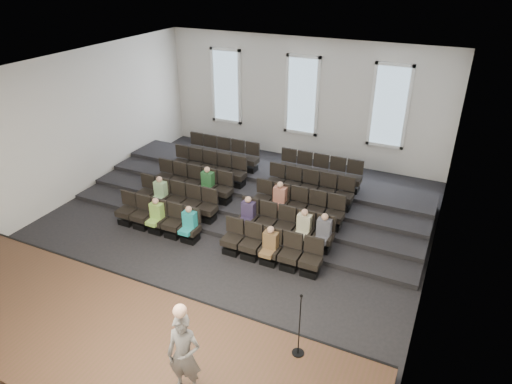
# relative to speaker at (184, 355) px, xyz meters

# --- Properties ---
(ground) EXTENTS (14.00, 14.00, 0.00)m
(ground) POSITION_rel_speaker_xyz_m (-2.39, 5.52, -1.38)
(ground) COLOR black
(ground) RESTS_ON ground
(ceiling) EXTENTS (12.00, 14.00, 0.02)m
(ceiling) POSITION_rel_speaker_xyz_m (-2.39, 5.52, 3.63)
(ceiling) COLOR white
(ceiling) RESTS_ON ground
(wall_back) EXTENTS (12.00, 0.04, 5.00)m
(wall_back) POSITION_rel_speaker_xyz_m (-2.39, 12.54, 1.12)
(wall_back) COLOR silver
(wall_back) RESTS_ON ground
(wall_front) EXTENTS (12.00, 0.04, 5.00)m
(wall_front) POSITION_rel_speaker_xyz_m (-2.39, -1.50, 1.12)
(wall_front) COLOR silver
(wall_front) RESTS_ON ground
(wall_left) EXTENTS (0.04, 14.00, 5.00)m
(wall_left) POSITION_rel_speaker_xyz_m (-8.41, 5.52, 1.12)
(wall_left) COLOR silver
(wall_left) RESTS_ON ground
(wall_right) EXTENTS (0.04, 14.00, 5.00)m
(wall_right) POSITION_rel_speaker_xyz_m (3.63, 5.52, 1.12)
(wall_right) COLOR silver
(wall_right) RESTS_ON ground
(stage) EXTENTS (11.80, 3.60, 0.50)m
(stage) POSITION_rel_speaker_xyz_m (-2.39, 0.42, -1.13)
(stage) COLOR #442A1D
(stage) RESTS_ON ground
(stage_lip) EXTENTS (11.80, 0.06, 0.52)m
(stage_lip) POSITION_rel_speaker_xyz_m (-2.39, 2.19, -1.13)
(stage_lip) COLOR black
(stage_lip) RESTS_ON ground
(risers) EXTENTS (11.80, 4.80, 0.60)m
(risers) POSITION_rel_speaker_xyz_m (-2.39, 8.69, -1.18)
(risers) COLOR black
(risers) RESTS_ON ground
(seating_rows) EXTENTS (6.80, 4.70, 1.67)m
(seating_rows) POSITION_rel_speaker_xyz_m (-2.39, 7.06, -0.70)
(seating_rows) COLOR black
(seating_rows) RESTS_ON ground
(windows) EXTENTS (8.44, 0.10, 3.24)m
(windows) POSITION_rel_speaker_xyz_m (-2.39, 12.47, 1.32)
(windows) COLOR white
(windows) RESTS_ON wall_back
(audience) EXTENTS (6.05, 2.64, 1.10)m
(audience) POSITION_rel_speaker_xyz_m (-2.04, 5.85, -0.57)
(audience) COLOR #86BA4A
(audience) RESTS_ON seating_rows
(speaker) EXTENTS (0.71, 0.53, 1.76)m
(speaker) POSITION_rel_speaker_xyz_m (0.00, 0.00, 0.00)
(speaker) COLOR #605C5B
(speaker) RESTS_ON stage
(mic_stand) EXTENTS (0.26, 0.26, 1.54)m
(mic_stand) POSITION_rel_speaker_xyz_m (1.58, 1.70, -0.42)
(mic_stand) COLOR black
(mic_stand) RESTS_ON stage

